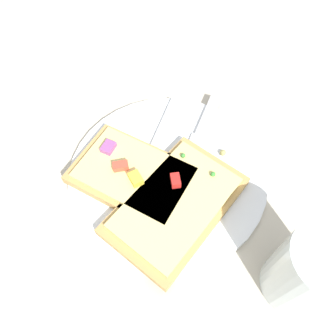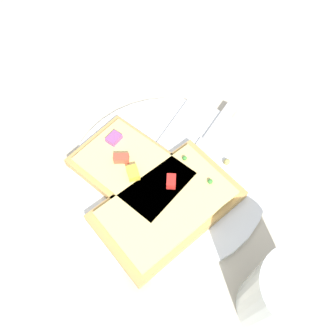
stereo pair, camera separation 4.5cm
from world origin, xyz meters
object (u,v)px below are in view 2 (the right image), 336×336
at_px(fork, 154,154).
at_px(pizza_slice_corner, 134,169).
at_px(plate, 168,174).
at_px(drinking_glass, 285,298).
at_px(knife, 203,144).
at_px(pizza_slice_main, 168,205).

xyz_separation_m(fork, pizza_slice_corner, (-0.00, 0.04, 0.01)).
xyz_separation_m(plate, drinking_glass, (-0.21, 0.05, 0.05)).
bearing_deg(pizza_slice_corner, plate, 42.65).
bearing_deg(knife, plate, -17.21).
bearing_deg(pizza_slice_corner, drinking_glass, -6.50).
bearing_deg(knife, pizza_slice_main, 4.37).
xyz_separation_m(pizza_slice_main, pizza_slice_corner, (0.07, -0.01, 0.00)).
relative_size(fork, pizza_slice_corner, 1.21).
distance_m(fork, drinking_glass, 0.25).
xyz_separation_m(plate, fork, (0.03, -0.01, 0.01)).
relative_size(knife, pizza_slice_main, 1.15).
distance_m(pizza_slice_main, pizza_slice_corner, 0.07).
bearing_deg(pizza_slice_corner, knife, 65.32).
bearing_deg(knife, pizza_slice_corner, -32.61).
height_order(plate, drinking_glass, drinking_glass).
xyz_separation_m(plate, pizza_slice_main, (-0.04, 0.04, 0.02)).
bearing_deg(pizza_slice_corner, pizza_slice_main, -8.98).
xyz_separation_m(fork, knife, (-0.04, -0.06, 0.00)).
relative_size(fork, drinking_glass, 1.80).
bearing_deg(drinking_glass, pizza_slice_corner, -3.41).
height_order(knife, pizza_slice_main, pizza_slice_main).
relative_size(plate, pizza_slice_main, 1.44).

